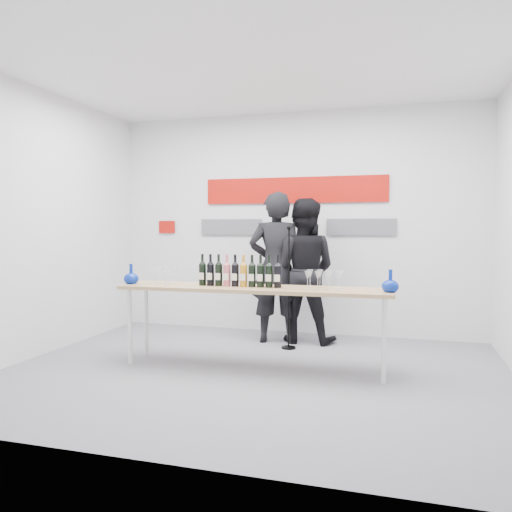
{
  "coord_description": "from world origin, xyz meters",
  "views": [
    {
      "loc": [
        1.41,
        -4.7,
        1.45
      ],
      "look_at": [
        -0.04,
        0.26,
        1.15
      ],
      "focal_mm": 35.0,
      "sensor_mm": 36.0,
      "label": 1
    }
  ],
  "objects_px": {
    "presenter_left": "(276,268)",
    "mic_stand": "(289,311)",
    "presenter_right": "(303,270)",
    "tasting_table": "(253,293)"
  },
  "relations": [
    {
      "from": "presenter_left",
      "to": "mic_stand",
      "type": "distance_m",
      "value": 0.62
    },
    {
      "from": "presenter_left",
      "to": "presenter_right",
      "type": "bearing_deg",
      "value": -166.76
    },
    {
      "from": "tasting_table",
      "to": "presenter_right",
      "type": "distance_m",
      "value": 1.35
    },
    {
      "from": "tasting_table",
      "to": "presenter_right",
      "type": "xyz_separation_m",
      "value": [
        0.26,
        1.32,
        0.13
      ]
    },
    {
      "from": "presenter_right",
      "to": "mic_stand",
      "type": "distance_m",
      "value": 0.62
    },
    {
      "from": "mic_stand",
      "to": "presenter_right",
      "type": "bearing_deg",
      "value": 87.27
    },
    {
      "from": "tasting_table",
      "to": "presenter_left",
      "type": "bearing_deg",
      "value": 91.28
    },
    {
      "from": "presenter_left",
      "to": "tasting_table",
      "type": "bearing_deg",
      "value": 83.07
    },
    {
      "from": "presenter_left",
      "to": "presenter_right",
      "type": "xyz_separation_m",
      "value": [
        0.31,
        0.13,
        -0.04
      ]
    },
    {
      "from": "presenter_left",
      "to": "presenter_right",
      "type": "height_order",
      "value": "presenter_left"
    }
  ]
}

